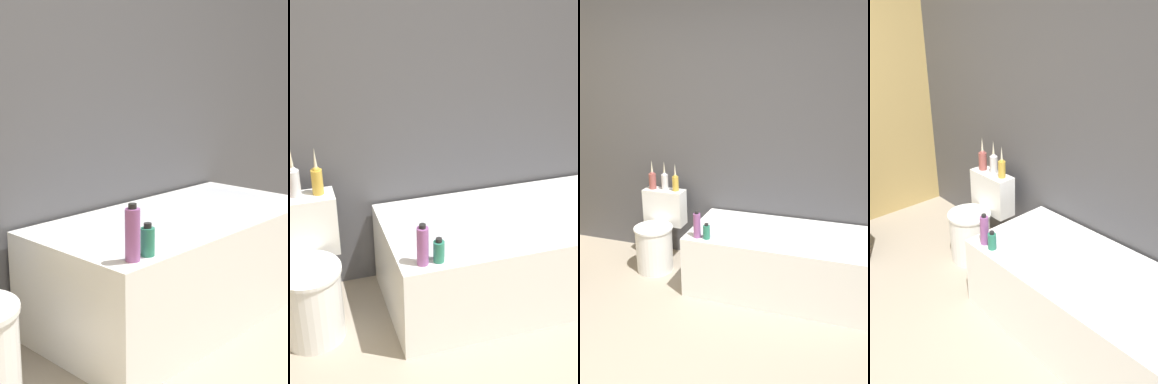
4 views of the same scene
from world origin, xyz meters
TOP-DOWN VIEW (x-y plane):
  - wall_back_tiled at (0.00, 2.04)m, footprint 6.40×0.06m
  - bathtub at (0.79, 1.61)m, footprint 1.54×0.75m
  - toilet at (-0.40, 1.65)m, footprint 0.40×0.51m
  - vase_gold at (-0.52, 1.83)m, footprint 0.07×0.07m
  - vase_silver at (-0.40, 1.85)m, footprint 0.07×0.07m
  - vase_bronze at (-0.28, 1.84)m, footprint 0.06×0.06m
  - shampoo_bottle_tall at (0.15, 1.31)m, footprint 0.06×0.06m
  - shampoo_bottle_short at (0.23, 1.31)m, footprint 0.06×0.06m

SIDE VIEW (x-z plane):
  - bathtub at x=0.79m, z-range 0.00..0.53m
  - toilet at x=-0.40m, z-range -0.04..0.68m
  - shampoo_bottle_short at x=0.23m, z-range 0.52..0.65m
  - shampoo_bottle_tall at x=0.15m, z-range 0.52..0.75m
  - vase_bronze at x=-0.28m, z-range 0.68..0.95m
  - vase_silver at x=-0.40m, z-range 0.68..0.96m
  - vase_gold at x=-0.52m, z-range 0.68..0.96m
  - wall_back_tiled at x=0.00m, z-range 0.00..2.60m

